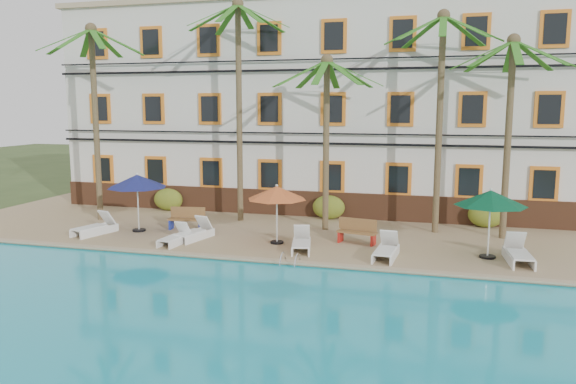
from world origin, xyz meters
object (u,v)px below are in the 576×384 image
(palm_a, at_px, (94,96))
(palm_c, at_px, (326,117))
(palm_d, at_px, (441,93))
(umbrella_green, at_px, (491,198))
(lounger_a, at_px, (95,227))
(lounger_d, at_px, (301,243))
(bench_right, at_px, (358,231))
(pool_ladder, at_px, (290,264))
(bench_left, at_px, (187,218))
(lounger_b, at_px, (176,237))
(palm_e, at_px, (510,108))
(lounger_f, at_px, (518,253))
(umbrella_red, at_px, (277,193))
(lounger_e, at_px, (386,250))
(umbrella_blue, at_px, (137,181))
(palm_b, at_px, (239,83))
(lounger_c, at_px, (195,232))

(palm_a, xyz_separation_m, palm_c, (10.34, 0.67, -0.87))
(palm_d, bearing_deg, palm_c, -171.40)
(palm_c, distance_m, umbrella_green, 7.40)
(lounger_a, relative_size, lounger_d, 1.07)
(lounger_a, distance_m, bench_right, 10.55)
(pool_ladder, bearing_deg, bench_left, 144.94)
(lounger_a, xyz_separation_m, bench_left, (3.17, 1.83, 0.18))
(palm_a, xyz_separation_m, lounger_a, (1.53, -2.67, -5.28))
(lounger_b, height_order, bench_left, bench_left)
(palm_a, xyz_separation_m, palm_e, (17.38, 0.98, -0.51))
(palm_c, height_order, lounger_b, palm_c)
(lounger_f, xyz_separation_m, bench_left, (-12.83, 1.75, 0.16))
(palm_c, bearing_deg, umbrella_red, -114.13)
(palm_d, relative_size, bench_left, 5.74)
(palm_a, relative_size, bench_right, 5.58)
(palm_c, bearing_deg, pool_ladder, -90.79)
(palm_a, bearing_deg, lounger_a, -60.11)
(umbrella_green, height_order, lounger_e, umbrella_green)
(lounger_f, height_order, bench_left, lounger_f)
(palm_d, bearing_deg, umbrella_green, -63.59)
(palm_c, xyz_separation_m, pool_ladder, (-0.08, -5.42, -4.70))
(lounger_d, relative_size, bench_right, 1.21)
(lounger_e, height_order, lounger_f, lounger_f)
(lounger_f, bearing_deg, palm_d, 124.65)
(umbrella_blue, xyz_separation_m, umbrella_green, (13.65, -0.55, -0.02))
(bench_right, bearing_deg, umbrella_blue, -177.86)
(lounger_f, bearing_deg, palm_a, 171.60)
(palm_d, relative_size, lounger_a, 4.40)
(umbrella_green, bearing_deg, bench_left, 173.18)
(palm_a, relative_size, palm_b, 0.90)
(lounger_e, height_order, bench_left, bench_left)
(umbrella_red, distance_m, lounger_e, 4.61)
(lounger_a, distance_m, lounger_c, 4.27)
(lounger_c, xyz_separation_m, lounger_e, (7.46, -0.79, 0.01))
(palm_a, height_order, palm_d, palm_d)
(bench_left, bearing_deg, palm_e, 8.16)
(umbrella_green, bearing_deg, pool_ladder, -158.56)
(palm_a, xyz_separation_m, umbrella_green, (16.60, -2.26, -3.51))
(umbrella_blue, relative_size, umbrella_red, 1.08)
(palm_c, relative_size, umbrella_red, 3.20)
(umbrella_red, height_order, lounger_c, umbrella_red)
(lounger_a, bearing_deg, palm_b, 41.37)
(umbrella_blue, bearing_deg, palm_d, 14.44)
(lounger_d, relative_size, pool_ladder, 2.54)
(palm_d, bearing_deg, lounger_d, -137.13)
(palm_b, relative_size, lounger_c, 5.05)
(umbrella_green, distance_m, lounger_f, 2.01)
(palm_e, height_order, lounger_e, palm_e)
(lounger_f, distance_m, pool_ladder, 7.58)
(pool_ladder, bearing_deg, palm_e, 38.84)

